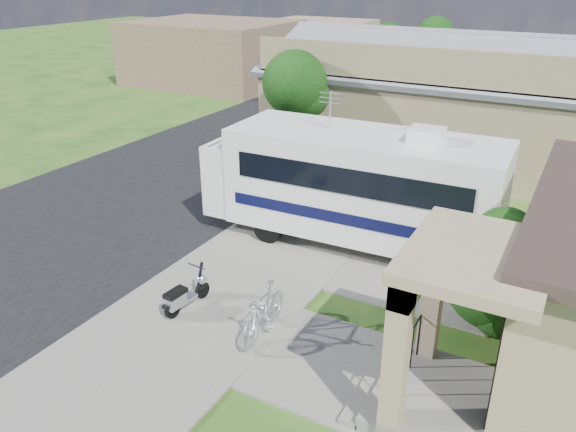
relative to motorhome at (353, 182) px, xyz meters
The scene contains 18 objects.
ground 4.75m from the motorhome, 96.95° to the right, with size 120.00×120.00×0.00m, color #194111.
street_slab 9.98m from the motorhome, 144.89° to the left, with size 9.00×80.00×0.02m, color black.
sidewalk_slab 6.12m from the motorhome, 105.17° to the left, with size 4.00×80.00×0.06m, color slate.
driveway_slab 2.04m from the motorhome, ahead, with size 7.00×6.00×0.05m, color slate.
walk_slab 6.16m from the motorhome, 65.24° to the right, with size 4.00×3.00×0.05m, color slate.
warehouse 9.63m from the motorhome, 93.16° to the left, with size 12.50×8.40×5.04m.
distant_bldg_far 24.88m from the motorhome, 134.81° to the left, with size 10.00×8.00×4.00m, color brown.
distant_bldg_near 33.47m from the motorhome, 117.65° to the left, with size 8.00×7.00×3.20m, color #837352.
street_tree_a 6.48m from the motorhome, 132.00° to the left, with size 2.44×2.40×4.58m.
street_tree_b 15.38m from the motorhome, 106.05° to the left, with size 2.44×2.40×4.73m.
street_tree_c 24.11m from the motorhome, 100.12° to the left, with size 2.44×2.40×4.42m.
motorhome is the anchor object (origin of this frame).
shrub 5.25m from the motorhome, 31.02° to the right, with size 2.44×2.33×2.99m.
scooter 5.70m from the motorhome, 110.24° to the right, with size 0.50×1.43×0.94m.
bicycle 5.27m from the motorhome, 88.07° to the right, with size 0.53×1.88×1.13m, color #B4B5BD.
pickup_truck 10.86m from the motorhome, 126.13° to the left, with size 2.66×5.76×1.60m, color silver.
van 17.45m from the motorhome, 113.86° to the left, with size 2.52×6.20×1.80m, color silver.
garden_hose 5.57m from the motorhome, 56.84° to the right, with size 0.36×0.36×0.16m, color #146620.
Camera 1 is at (6.00, -9.30, 7.35)m, focal length 35.00 mm.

